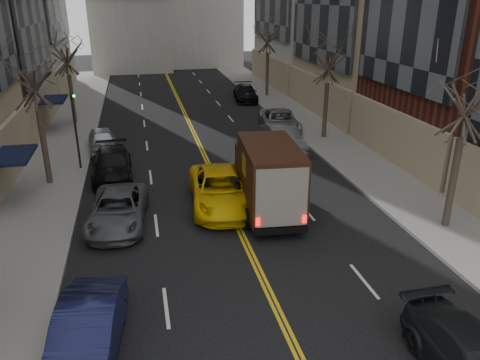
# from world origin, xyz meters

# --- Properties ---
(sidewalk_left) EXTENTS (4.00, 66.00, 0.15)m
(sidewalk_left) POSITION_xyz_m (-9.00, 27.00, 0.07)
(sidewalk_left) COLOR slate
(sidewalk_left) RESTS_ON ground
(sidewalk_right) EXTENTS (4.00, 66.00, 0.15)m
(sidewalk_right) POSITION_xyz_m (9.00, 27.00, 0.07)
(sidewalk_right) COLOR slate
(sidewalk_right) RESTS_ON ground
(tree_lf_mid) EXTENTS (3.20, 3.20, 8.91)m
(tree_lf_mid) POSITION_xyz_m (-8.80, 20.00, 6.60)
(tree_lf_mid) COLOR #382D23
(tree_lf_mid) RESTS_ON sidewalk_left
(tree_lf_far) EXTENTS (3.20, 3.20, 8.12)m
(tree_lf_far) POSITION_xyz_m (-8.80, 33.00, 6.02)
(tree_lf_far) COLOR #382D23
(tree_lf_far) RESTS_ON sidewalk_left
(tree_rt_near) EXTENTS (3.20, 3.20, 8.71)m
(tree_rt_near) POSITION_xyz_m (8.80, 11.00, 6.45)
(tree_rt_near) COLOR #382D23
(tree_rt_near) RESTS_ON sidewalk_right
(tree_rt_mid) EXTENTS (3.20, 3.20, 8.32)m
(tree_rt_mid) POSITION_xyz_m (8.80, 25.00, 6.17)
(tree_rt_mid) COLOR #382D23
(tree_rt_mid) RESTS_ON sidewalk_right
(tree_rt_far) EXTENTS (3.20, 3.20, 9.11)m
(tree_rt_far) POSITION_xyz_m (8.80, 40.00, 6.74)
(tree_rt_far) COLOR #382D23
(tree_rt_far) RESTS_ON sidewalk_right
(traffic_signal) EXTENTS (0.29, 0.26, 4.70)m
(traffic_signal) POSITION_xyz_m (-7.39, 22.00, 2.82)
(traffic_signal) COLOR black
(traffic_signal) RESTS_ON sidewalk_left
(ups_truck) EXTENTS (2.93, 6.35, 3.39)m
(ups_truck) POSITION_xyz_m (1.69, 14.37, 1.71)
(ups_truck) COLOR black
(ups_truck) RESTS_ON ground
(taxi) EXTENTS (3.19, 6.22, 1.68)m
(taxi) POSITION_xyz_m (-0.33, 15.42, 0.84)
(taxi) COLOR yellow
(taxi) RESTS_ON ground
(pedestrian) EXTENTS (0.49, 0.67, 1.69)m
(pedestrian) POSITION_xyz_m (0.32, 14.71, 0.84)
(pedestrian) COLOR black
(pedestrian) RESTS_ON ground
(parked_lf_b) EXTENTS (2.21, 4.91, 1.56)m
(parked_lf_b) POSITION_xyz_m (-5.76, 6.23, 0.78)
(parked_lf_b) COLOR #111337
(parked_lf_b) RESTS_ON ground
(parked_lf_c) EXTENTS (2.87, 5.36, 1.43)m
(parked_lf_c) POSITION_xyz_m (-5.10, 14.46, 0.72)
(parked_lf_c) COLOR #4E5256
(parked_lf_c) RESTS_ON ground
(parked_lf_d) EXTENTS (2.27, 5.27, 1.51)m
(parked_lf_d) POSITION_xyz_m (-5.54, 20.40, 0.76)
(parked_lf_d) COLOR black
(parked_lf_d) RESTS_ON ground
(parked_lf_e) EXTENTS (2.15, 4.38, 1.44)m
(parked_lf_e) POSITION_xyz_m (-6.30, 25.37, 0.72)
(parked_lf_e) COLOR #A5A8AD
(parked_lf_e) RESTS_ON ground
(parked_rt_a) EXTENTS (1.83, 5.03, 1.65)m
(parked_rt_a) POSITION_xyz_m (5.12, 22.89, 0.82)
(parked_rt_a) COLOR #4C4F53
(parked_rt_a) RESTS_ON ground
(parked_rt_b) EXTENTS (3.30, 5.91, 1.56)m
(parked_rt_b) POSITION_xyz_m (6.30, 27.49, 0.78)
(parked_rt_b) COLOR #A6A9AE
(parked_rt_b) RESTS_ON ground
(parked_rt_c) EXTENTS (2.66, 5.27, 1.47)m
(parked_rt_c) POSITION_xyz_m (6.30, 38.73, 0.73)
(parked_rt_c) COLOR black
(parked_rt_c) RESTS_ON ground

